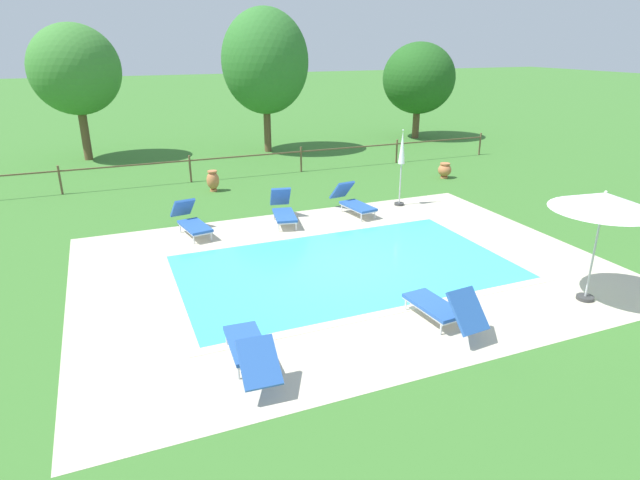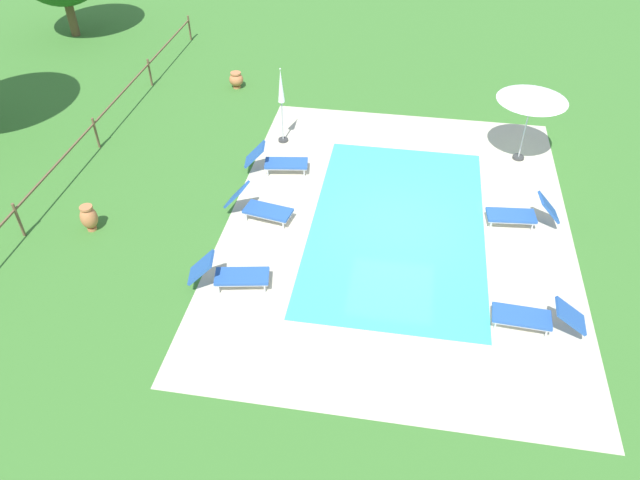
# 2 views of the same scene
# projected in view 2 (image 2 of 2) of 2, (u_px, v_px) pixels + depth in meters

# --- Properties ---
(ground_plane) EXTENTS (160.00, 160.00, 0.00)m
(ground_plane) POSITION_uv_depth(u_px,v_px,m) (397.00, 225.00, 16.78)
(ground_plane) COLOR #3D752D
(pool_deck_paving) EXTENTS (12.61, 9.31, 0.01)m
(pool_deck_paving) POSITION_uv_depth(u_px,v_px,m) (397.00, 225.00, 16.78)
(pool_deck_paving) COLOR beige
(pool_deck_paving) RESTS_ON ground
(swimming_pool_water) EXTENTS (7.97, 4.68, 0.01)m
(swimming_pool_water) POSITION_uv_depth(u_px,v_px,m) (397.00, 225.00, 16.78)
(swimming_pool_water) COLOR #42CCD6
(swimming_pool_water) RESTS_ON ground
(pool_coping_rim) EXTENTS (8.45, 5.16, 0.01)m
(pool_coping_rim) POSITION_uv_depth(u_px,v_px,m) (397.00, 225.00, 16.78)
(pool_coping_rim) COLOR beige
(pool_coping_rim) RESTS_ON ground
(sun_lounger_north_near_steps) EXTENTS (0.87, 1.97, 0.95)m
(sun_lounger_north_near_steps) POSITION_uv_depth(u_px,v_px,m) (277.00, 161.00, 18.57)
(sun_lounger_north_near_steps) COLOR #2856A8
(sun_lounger_north_near_steps) RESTS_ON ground
(sun_lounger_north_mid) EXTENTS (0.77, 1.93, 0.96)m
(sun_lounger_north_mid) POSITION_uv_depth(u_px,v_px,m) (522.00, 213.00, 16.53)
(sun_lounger_north_mid) COLOR #2856A8
(sun_lounger_north_mid) RESTS_ON ground
(sun_lounger_north_far) EXTENTS (0.94, 1.95, 0.98)m
(sun_lounger_north_far) POSITION_uv_depth(u_px,v_px,m) (259.00, 206.00, 16.78)
(sun_lounger_north_far) COLOR #2856A8
(sun_lounger_north_far) RESTS_ON ground
(sun_lounger_north_end) EXTENTS (0.94, 2.00, 0.93)m
(sun_lounger_north_end) POSITION_uv_depth(u_px,v_px,m) (230.00, 274.00, 14.69)
(sun_lounger_north_end) COLOR #2856A8
(sun_lounger_north_end) RESTS_ON ground
(sun_lounger_south_mid) EXTENTS (0.71, 2.04, 0.82)m
(sun_lounger_south_mid) POSITION_uv_depth(u_px,v_px,m) (536.00, 317.00, 13.64)
(sun_lounger_south_mid) COLOR #2856A8
(sun_lounger_south_mid) RESTS_ON ground
(patio_umbrella_open_foreground) EXTENTS (2.09, 2.09, 2.42)m
(patio_umbrella_open_foreground) POSITION_uv_depth(u_px,v_px,m) (533.00, 95.00, 18.01)
(patio_umbrella_open_foreground) COLOR #383838
(patio_umbrella_open_foreground) RESTS_ON ground
(patio_umbrella_closed_row_west) EXTENTS (0.32, 0.32, 2.54)m
(patio_umbrella_closed_row_west) POSITION_uv_depth(u_px,v_px,m) (281.00, 95.00, 19.19)
(patio_umbrella_closed_row_west) COLOR #383838
(patio_umbrella_closed_row_west) RESTS_ON ground
(terracotta_urn_near_fence) EXTENTS (0.46, 0.46, 0.77)m
(terracotta_urn_near_fence) POSITION_uv_depth(u_px,v_px,m) (89.00, 217.00, 16.36)
(terracotta_urn_near_fence) COLOR #C67547
(terracotta_urn_near_fence) RESTS_ON ground
(terracotta_urn_by_tree) EXTENTS (0.53, 0.53, 0.61)m
(terracotta_urn_by_tree) POSITION_uv_depth(u_px,v_px,m) (236.00, 79.00, 23.08)
(terracotta_urn_by_tree) COLOR #C67547
(terracotta_urn_by_tree) RESTS_ON ground
(perimeter_fence) EXTENTS (23.17, 0.08, 1.05)m
(perimeter_fence) POSITION_uv_depth(u_px,v_px,m) (59.00, 167.00, 17.73)
(perimeter_fence) COLOR brown
(perimeter_fence) RESTS_ON ground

